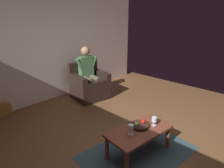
# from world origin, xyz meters

# --- Properties ---
(ground_plane) EXTENTS (6.91, 6.91, 0.00)m
(ground_plane) POSITION_xyz_m (0.00, 0.00, 0.00)
(ground_plane) COLOR brown
(wall_back) EXTENTS (6.16, 0.06, 2.56)m
(wall_back) POSITION_xyz_m (0.00, -2.87, 1.28)
(wall_back) COLOR beige
(wall_back) RESTS_ON ground
(rug) EXTENTS (1.81, 1.30, 0.01)m
(rug) POSITION_xyz_m (0.12, 0.05, 0.00)
(rug) COLOR #334B52
(rug) RESTS_ON ground
(armchair) EXTENTS (0.92, 0.87, 0.91)m
(armchair) POSITION_xyz_m (-0.78, -2.19, 0.33)
(armchair) COLOR black
(armchair) RESTS_ON ground
(person_seated) EXTENTS (0.62, 0.61, 1.31)m
(person_seated) POSITION_xyz_m (-0.78, -2.19, 0.71)
(person_seated) COLOR #446F43
(person_seated) RESTS_ON ground
(coffee_table) EXTENTS (1.05, 0.63, 0.41)m
(coffee_table) POSITION_xyz_m (0.12, 0.05, 0.35)
(coffee_table) COLOR brown
(coffee_table) RESTS_ON ground
(guitar) EXTENTS (0.40, 0.33, 0.97)m
(guitar) POSITION_xyz_m (1.19, -2.67, 0.23)
(guitar) COLOR #BA833D
(guitar) RESTS_ON ground
(wine_glass_near) EXTENTS (0.08, 0.08, 0.15)m
(wine_glass_near) POSITION_xyz_m (0.30, 0.03, 0.52)
(wine_glass_near) COLOR silver
(wine_glass_near) RESTS_ON coffee_table
(wine_glass_far) EXTENTS (0.08, 0.08, 0.14)m
(wine_glass_far) POSITION_xyz_m (-0.14, 0.14, 0.51)
(wine_glass_far) COLOR silver
(wine_glass_far) RESTS_ON coffee_table
(fruit_bowl) EXTENTS (0.28, 0.28, 0.11)m
(fruit_bowl) POSITION_xyz_m (0.06, 0.01, 0.45)
(fruit_bowl) COLOR #34241C
(fruit_bowl) RESTS_ON coffee_table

